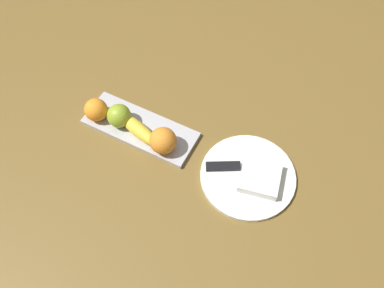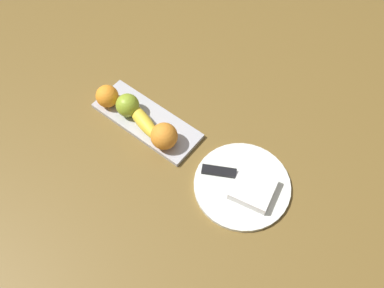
% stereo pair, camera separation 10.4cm
% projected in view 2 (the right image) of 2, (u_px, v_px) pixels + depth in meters
% --- Properties ---
extents(ground_plane, '(2.40, 2.40, 0.00)m').
position_uv_depth(ground_plane, '(135.00, 123.00, 1.13)').
color(ground_plane, brown).
extents(fruit_tray, '(0.32, 0.12, 0.01)m').
position_uv_depth(fruit_tray, '(147.00, 121.00, 1.12)').
color(fruit_tray, '#B6B7BE').
rests_on(fruit_tray, ground_plane).
extents(apple, '(0.07, 0.07, 0.07)m').
position_uv_depth(apple, '(128.00, 105.00, 1.10)').
color(apple, '#8FAD2C').
rests_on(apple, fruit_tray).
extents(banana, '(0.16, 0.08, 0.04)m').
position_uv_depth(banana, '(143.00, 121.00, 1.09)').
color(banana, yellow).
rests_on(banana, fruit_tray).
extents(orange_near_apple, '(0.07, 0.07, 0.07)m').
position_uv_depth(orange_near_apple, '(164.00, 136.00, 1.04)').
color(orange_near_apple, orange).
rests_on(orange_near_apple, fruit_tray).
extents(orange_near_banana, '(0.06, 0.06, 0.06)m').
position_uv_depth(orange_near_banana, '(106.00, 97.00, 1.12)').
color(orange_near_banana, orange).
rests_on(orange_near_banana, fruit_tray).
extents(dinner_plate, '(0.25, 0.25, 0.01)m').
position_uv_depth(dinner_plate, '(242.00, 185.00, 1.02)').
color(dinner_plate, white).
rests_on(dinner_plate, ground_plane).
extents(folded_napkin, '(0.12, 0.12, 0.03)m').
position_uv_depth(folded_napkin, '(253.00, 189.00, 0.99)').
color(folded_napkin, white).
rests_on(folded_napkin, dinner_plate).
extents(knife, '(0.17, 0.11, 0.01)m').
position_uv_depth(knife, '(225.00, 172.00, 1.02)').
color(knife, silver).
rests_on(knife, dinner_plate).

